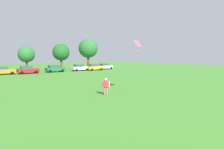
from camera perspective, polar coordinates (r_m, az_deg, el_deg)
The scene contains 12 objects.
ground_plane at distance 29.09m, azimuth -29.70°, elevation -2.51°, with size 160.00×160.00×0.00m, color #42842D.
adult_bystander at distance 17.76m, azimuth -1.92°, elevation -3.27°, with size 0.56×0.69×1.68m.
kite at distance 18.93m, azimuth 7.85°, elevation 9.23°, with size 1.12×0.78×1.06m.
parked_car_orange_1 at distance 43.72m, azimuth -30.58°, elevation 1.07°, with size 4.30×2.02×1.68m.
parked_car_red_2 at distance 43.81m, azimuth -24.51°, elevation 1.35°, with size 4.30×2.02×1.68m.
parked_car_green_3 at distance 45.88m, azimuth -17.22°, elevation 1.78°, with size 4.30×2.02×1.68m.
parked_car_white_4 at distance 48.45m, azimuth -9.91°, elevation 2.14°, with size 4.30×2.02×1.68m.
parked_car_yellow_5 at distance 49.50m, azimuth -5.37°, elevation 2.28°, with size 4.30×2.02×1.68m.
parked_car_silver_6 at distance 53.10m, azimuth -2.17°, elevation 2.52°, with size 4.30×2.02×1.68m.
tree_center_right at distance 50.54m, azimuth -24.89°, elevation 5.61°, with size 3.97×3.97×6.18m.
tree_right at distance 52.38m, azimuth -15.42°, elevation 6.62°, with size 4.58×4.58×7.13m.
tree_far_right at distance 57.54m, azimuth -7.36°, elevation 7.98°, with size 5.83×5.83×9.08m.
Camera 1 is at (-3.60, 1.38, 3.75)m, focal length 29.67 mm.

